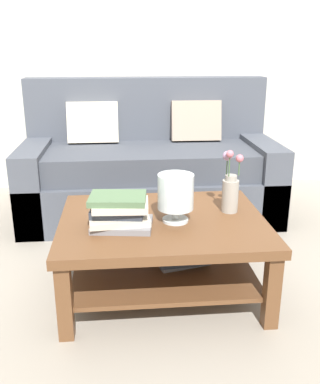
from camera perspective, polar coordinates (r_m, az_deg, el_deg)
ground_plane at (r=2.84m, az=1.46°, el=-8.64°), size 10.00×10.00×0.00m
back_wall at (r=4.16m, az=-1.18°, el=19.36°), size 6.40×0.12×2.70m
couch at (r=3.48m, az=-1.40°, el=3.06°), size 1.96×0.90×1.06m
coffee_table at (r=2.35m, az=0.45°, el=-6.20°), size 1.09×0.86×0.43m
book_stack_main at (r=2.18m, az=-5.34°, el=-2.62°), size 0.33×0.26×0.17m
glass_hurricane_vase at (r=2.22m, az=2.07°, el=-0.17°), size 0.19×0.19×0.25m
flower_pitcher at (r=2.39m, az=9.25°, el=0.41°), size 0.11×0.09×0.35m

